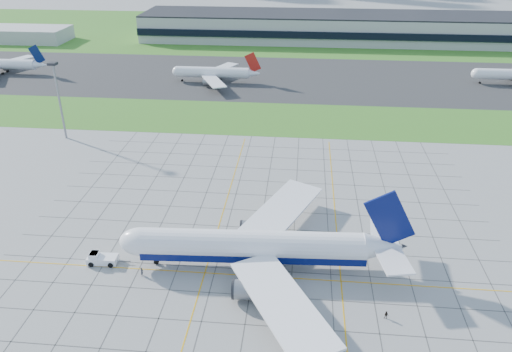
{
  "coord_description": "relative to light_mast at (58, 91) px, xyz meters",
  "views": [
    {
      "loc": [
        8.53,
        -83.5,
        64.99
      ],
      "look_at": [
        -2.35,
        29.38,
        7.0
      ],
      "focal_mm": 35.0,
      "sensor_mm": 36.0,
      "label": 1
    }
  ],
  "objects": [
    {
      "name": "terminal",
      "position": [
        110.0,
        164.87,
        -8.29
      ],
      "size": [
        260.0,
        43.0,
        15.8
      ],
      "color": "#B7B7B2",
      "rests_on": "ground"
    },
    {
      "name": "pushback_tug",
      "position": [
        37.44,
        -65.76,
        -15.04
      ],
      "size": [
        9.25,
        3.5,
        2.56
      ],
      "rotation": [
        0.0,
        0.0,
        0.05
      ],
      "color": "white",
      "rests_on": "ground"
    },
    {
      "name": "ground",
      "position": [
        70.0,
        -65.0,
        -16.18
      ],
      "size": [
        1400.0,
        1400.0,
        0.0
      ],
      "primitive_type": "plane",
      "color": "#9C9C97",
      "rests_on": "ground"
    },
    {
      "name": "asphalt_taxiway",
      "position": [
        70.0,
        80.0,
        -16.15
      ],
      "size": [
        700.0,
        75.0,
        0.04
      ],
      "primitive_type": "cube",
      "color": "#383838",
      "rests_on": "ground"
    },
    {
      "name": "grass_median",
      "position": [
        70.0,
        25.0,
        -16.16
      ],
      "size": [
        700.0,
        35.0,
        0.04
      ],
      "primitive_type": "cube",
      "color": "#3B7621",
      "rests_on": "ground"
    },
    {
      "name": "apron_markings",
      "position": [
        70.43,
        -53.91,
        -16.17
      ],
      "size": [
        120.0,
        130.0,
        0.03
      ],
      "color": "#474744",
      "rests_on": "ground"
    },
    {
      "name": "crew_near",
      "position": [
        47.34,
        -69.07,
        -15.23
      ],
      "size": [
        0.57,
        0.76,
        1.91
      ],
      "primitive_type": "imported",
      "rotation": [
        0.0,
        0.0,
        1.4
      ],
      "color": "black",
      "rests_on": "ground"
    },
    {
      "name": "light_mast",
      "position": [
        0.0,
        0.0,
        0.0
      ],
      "size": [
        2.5,
        2.5,
        25.6
      ],
      "color": "gray",
      "rests_on": "ground"
    },
    {
      "name": "airliner",
      "position": [
        70.15,
        -63.93,
        -10.97
      ],
      "size": [
        60.56,
        61.26,
        19.05
      ],
      "rotation": [
        0.0,
        0.0,
        0.05
      ],
      "color": "white",
      "rests_on": "ground"
    },
    {
      "name": "distant_jet_1",
      "position": [
        38.64,
        69.34,
        -11.7
      ],
      "size": [
        37.97,
        42.66,
        14.08
      ],
      "color": "white",
      "rests_on": "ground"
    },
    {
      "name": "grass_far",
      "position": [
        70.0,
        190.0,
        -16.16
      ],
      "size": [
        700.0,
        145.0,
        0.04
      ],
      "primitive_type": "cube",
      "color": "#3B7621",
      "rests_on": "ground"
    },
    {
      "name": "crew_far",
      "position": [
        95.59,
        -77.05,
        -15.34
      ],
      "size": [
        0.98,
        0.87,
        1.68
      ],
      "primitive_type": "imported",
      "rotation": [
        0.0,
        0.0,
        -0.34
      ],
      "color": "black",
      "rests_on": "ground"
    },
    {
      "name": "service_block",
      "position": [
        -90.0,
        145.0,
        -12.18
      ],
      "size": [
        50.0,
        25.0,
        8.0
      ],
      "primitive_type": "cube",
      "color": "#B7B7B2",
      "rests_on": "ground"
    }
  ]
}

